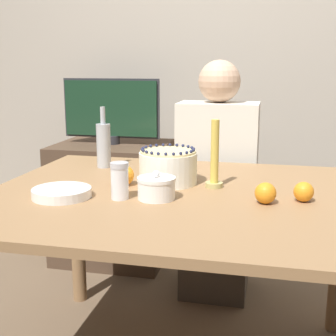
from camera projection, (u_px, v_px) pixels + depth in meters
wall_behind at (225, 47)px, 2.87m from camera, size 8.00×0.05×2.60m
dining_table at (179, 220)px, 1.68m from camera, size 1.37×1.12×0.75m
cake at (168, 167)px, 1.78m from camera, size 0.22×0.22×0.14m
sugar_bowl at (156, 188)px, 1.58m from camera, size 0.13×0.13×0.10m
sugar_shaker at (120, 181)px, 1.57m from camera, size 0.06×0.06×0.13m
plate_stack at (62, 193)px, 1.60m from camera, size 0.20×0.20×0.03m
candle at (215, 161)px, 1.71m from camera, size 0.07×0.07×0.25m
bottle at (104, 144)px, 2.05m from camera, size 0.06×0.06×0.27m
orange_fruit_0 at (265, 193)px, 1.52m from camera, size 0.07×0.07×0.07m
orange_fruit_1 at (304, 192)px, 1.55m from camera, size 0.07×0.07×0.07m
orange_fruit_2 at (124, 175)px, 1.75m from camera, size 0.08×0.08×0.08m
person_man_blue_shirt at (217, 195)px, 2.42m from camera, size 0.40×0.34×1.22m
side_cabinet at (113, 201)px, 2.91m from camera, size 0.67×0.55×0.73m
tv_monitor at (111, 110)px, 2.79m from camera, size 0.59×0.10×0.39m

